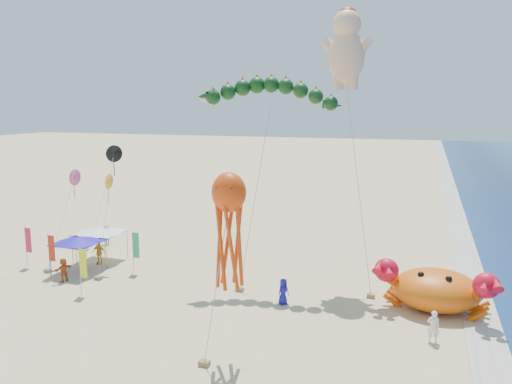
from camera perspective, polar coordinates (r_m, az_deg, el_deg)
ground at (r=32.23m, az=2.26°, el=-12.25°), size 320.00×320.00×0.00m
foam_strip at (r=31.27m, az=24.50°, el=-13.87°), size 320.00×320.00×0.00m
crab_inflatable at (r=32.15m, az=19.89°, el=-10.34°), size 6.96×5.05×3.05m
dragon_kite at (r=34.20m, az=1.50°, el=10.75°), size 9.64×5.62×13.73m
cherub_kite at (r=35.97m, az=10.32°, el=16.02°), size 4.20×5.58×18.67m
octopus_kite at (r=23.42m, az=-3.10°, el=-3.42°), size 1.87×2.23×9.09m
canopy_blue at (r=38.88m, az=-19.68°, el=-5.16°), size 3.31×3.31×2.71m
canopy_white at (r=41.16m, az=-17.44°, el=-4.22°), size 3.53×3.53×2.71m
feather_flags at (r=37.89m, az=-20.11°, el=-6.24°), size 9.02×4.90×3.20m
beachgoers at (r=38.63m, az=-14.55°, el=-7.45°), size 28.64×11.14×1.87m
small_kites at (r=40.75m, az=-17.75°, el=1.23°), size 5.26×5.22×9.23m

